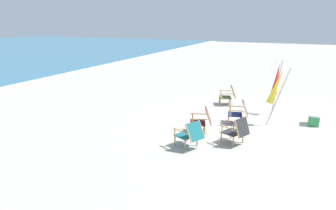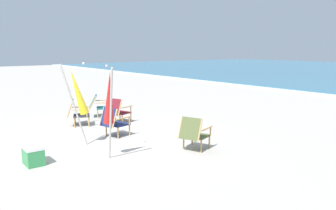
% 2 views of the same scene
% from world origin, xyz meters
% --- Properties ---
extents(ground_plane, '(80.00, 80.00, 0.00)m').
position_xyz_m(ground_plane, '(0.00, 0.00, 0.00)').
color(ground_plane, '#B2AAA0').
extents(beach_chair_front_right, '(0.77, 0.84, 0.81)m').
position_xyz_m(beach_chair_front_right, '(2.28, 1.60, 0.43)').
color(beach_chair_front_right, '#515B33').
rests_on(beach_chair_front_right, ground).
extents(beach_chair_back_left, '(0.80, 0.86, 0.82)m').
position_xyz_m(beach_chair_back_left, '(-1.80, 0.42, 0.43)').
color(beach_chair_back_left, '#28282D').
rests_on(beach_chair_back_left, ground).
extents(beach_chair_far_center, '(0.85, 0.93, 0.79)m').
position_xyz_m(beach_chair_far_center, '(-2.59, 1.56, 0.42)').
color(beach_chair_far_center, '#196066').
rests_on(beach_chair_far_center, ground).
extents(beach_chair_mid_center, '(0.77, 0.83, 0.82)m').
position_xyz_m(beach_chair_mid_center, '(-1.33, 1.60, 0.43)').
color(beach_chair_mid_center, maroon).
rests_on(beach_chair_mid_center, ground).
extents(beach_chair_front_left, '(0.71, 0.79, 0.81)m').
position_xyz_m(beach_chair_front_left, '(0.04, 0.70, 0.43)').
color(beach_chair_front_left, '#19234C').
rests_on(beach_chair_front_left, ground).
extents(umbrella_furled_red, '(0.70, 0.37, 2.05)m').
position_xyz_m(umbrella_furled_red, '(1.72, -0.28, 1.34)').
color(umbrella_furled_red, '#B7B2A8').
rests_on(umbrella_furled_red, ground).
extents(umbrella_furled_yellow, '(0.25, 0.69, 2.05)m').
position_xyz_m(umbrella_furled_yellow, '(0.30, -0.39, 1.34)').
color(umbrella_furled_yellow, '#B7B2A8').
rests_on(umbrella_furled_yellow, ground).
extents(cooler_box, '(0.49, 0.35, 0.40)m').
position_xyz_m(cooler_box, '(0.95, -1.66, 0.20)').
color(cooler_box, '#338C4C').
rests_on(cooler_box, ground).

